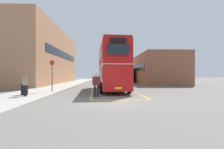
# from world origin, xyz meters

# --- Properties ---
(ground_plane) EXTENTS (135.60, 135.60, 0.00)m
(ground_plane) POSITION_xyz_m (0.00, 14.40, 0.00)
(ground_plane) COLOR #66605B
(sidewalk_left) EXTENTS (4.00, 57.60, 0.14)m
(sidewalk_left) POSITION_xyz_m (-6.50, 16.80, 0.07)
(sidewalk_left) COLOR #A39E93
(sidewalk_left) RESTS_ON ground
(brick_building_left) EXTENTS (5.09, 25.39, 9.49)m
(brick_building_left) POSITION_xyz_m (-10.61, 21.53, 4.75)
(brick_building_left) COLOR #AD7A56
(brick_building_left) RESTS_ON ground
(depot_building_right) EXTENTS (6.82, 15.84, 5.19)m
(depot_building_right) POSITION_xyz_m (8.87, 21.58, 2.60)
(depot_building_right) COLOR brown
(depot_building_right) RESTS_ON ground
(double_decker_bus) EXTENTS (3.25, 10.33, 4.75)m
(double_decker_bus) POSITION_xyz_m (0.28, 7.59, 2.51)
(double_decker_bus) COLOR black
(double_decker_bus) RESTS_ON ground
(single_deck_bus) EXTENTS (3.26, 9.80, 3.02)m
(single_deck_bus) POSITION_xyz_m (3.84, 27.11, 1.64)
(single_deck_bus) COLOR black
(single_deck_bus) RESTS_ON ground
(pedestrian_boarding) EXTENTS (0.59, 0.27, 1.79)m
(pedestrian_boarding) POSITION_xyz_m (-1.02, 2.26, 1.05)
(pedestrian_boarding) COLOR black
(pedestrian_boarding) RESTS_ON ground
(pedestrian_waiting_near) EXTENTS (0.48, 0.47, 1.61)m
(pedestrian_waiting_near) POSITION_xyz_m (-5.99, 1.68, 1.06)
(pedestrian_waiting_near) COLOR black
(pedestrian_waiting_near) RESTS_ON sidewalk_left
(litter_bin) EXTENTS (0.52, 0.52, 0.91)m
(litter_bin) POSITION_xyz_m (-6.43, 2.51, 0.60)
(litter_bin) COLOR black
(litter_bin) RESTS_ON sidewalk_left
(bus_stop_sign) EXTENTS (0.44, 0.09, 2.80)m
(bus_stop_sign) POSITION_xyz_m (-5.15, 5.05, 1.82)
(bus_stop_sign) COLOR #4C4C51
(bus_stop_sign) RESTS_ON sidewalk_left
(bay_marking_yellow) EXTENTS (4.96, 12.47, 0.01)m
(bay_marking_yellow) POSITION_xyz_m (0.34, 5.70, 0.00)
(bay_marking_yellow) COLOR gold
(bay_marking_yellow) RESTS_ON ground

